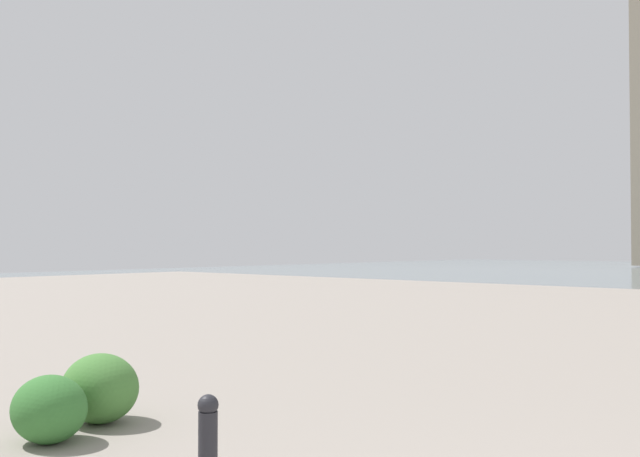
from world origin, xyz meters
TOP-DOWN VIEW (x-y plane):
  - bollard_near at (2.88, -0.59)m, footprint 0.13×0.13m
  - shrub_low at (5.16, -0.77)m, footprint 0.67×0.61m
  - shrub_round at (5.43, -1.42)m, footprint 0.77×0.69m

SIDE VIEW (x-z plane):
  - shrub_low at x=5.16m, z-range 0.00..0.57m
  - shrub_round at x=5.43m, z-range 0.00..0.65m
  - bollard_near at x=2.88m, z-range 0.02..0.77m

